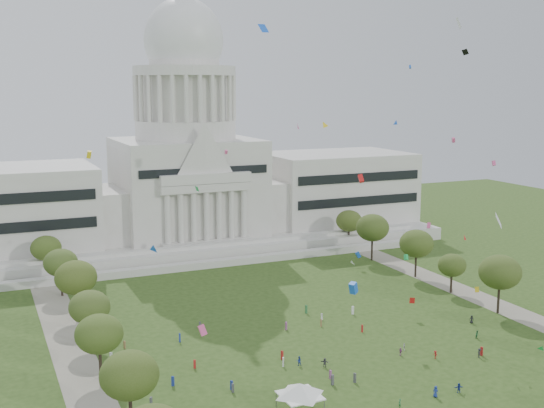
# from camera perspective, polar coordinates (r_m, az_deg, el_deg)

# --- Properties ---
(ground) EXTENTS (400.00, 400.00, 0.00)m
(ground) POSITION_cam_1_polar(r_m,az_deg,el_deg) (127.13, 8.43, -13.94)
(ground) COLOR #2D4717
(ground) RESTS_ON ground
(capitol) EXTENTS (160.00, 64.50, 91.30)m
(capitol) POSITION_cam_1_polar(r_m,az_deg,el_deg) (222.67, -7.12, 2.31)
(capitol) COLOR silver
(capitol) RESTS_ON ground
(path_left) EXTENTS (8.00, 160.00, 0.04)m
(path_left) POSITION_cam_1_polar(r_m,az_deg,el_deg) (138.63, -16.25, -12.17)
(path_left) COLOR gray
(path_left) RESTS_ON ground
(path_right) EXTENTS (8.00, 160.00, 0.04)m
(path_right) POSITION_cam_1_polar(r_m,az_deg,el_deg) (176.87, 16.56, -7.37)
(path_right) COLOR gray
(path_right) RESTS_ON ground
(row_tree_l_1) EXTENTS (8.86, 8.86, 12.59)m
(row_tree_l_1) POSITION_cam_1_polar(r_m,az_deg,el_deg) (105.65, -11.85, -13.84)
(row_tree_l_1) COLOR black
(row_tree_l_1) RESTS_ON ground
(row_tree_l_2) EXTENTS (8.42, 8.42, 11.97)m
(row_tree_l_2) POSITION_cam_1_polar(r_m,az_deg,el_deg) (124.22, -14.27, -10.50)
(row_tree_l_2) COLOR black
(row_tree_l_2) RESTS_ON ground
(row_tree_r_2) EXTENTS (9.55, 9.55, 13.58)m
(row_tree_r_2) POSITION_cam_1_polar(r_m,az_deg,el_deg) (162.78, 18.54, -5.43)
(row_tree_r_2) COLOR black
(row_tree_r_2) RESTS_ON ground
(row_tree_l_3) EXTENTS (8.12, 8.12, 11.55)m
(row_tree_l_3) POSITION_cam_1_polar(r_m,az_deg,el_deg) (140.01, -15.02, -8.33)
(row_tree_l_3) COLOR black
(row_tree_l_3) RESTS_ON ground
(row_tree_r_3) EXTENTS (7.01, 7.01, 9.98)m
(row_tree_r_3) POSITION_cam_1_polar(r_m,az_deg,el_deg) (176.06, 14.83, -4.98)
(row_tree_r_3) COLOR black
(row_tree_r_3) RESTS_ON ground
(row_tree_l_4) EXTENTS (9.29, 9.29, 13.21)m
(row_tree_l_4) POSITION_cam_1_polar(r_m,az_deg,el_deg) (157.26, -16.09, -5.93)
(row_tree_l_4) COLOR black
(row_tree_l_4) RESTS_ON ground
(row_tree_r_4) EXTENTS (9.19, 9.19, 13.06)m
(row_tree_r_4) POSITION_cam_1_polar(r_m,az_deg,el_deg) (187.76, 12.00, -3.26)
(row_tree_r_4) COLOR black
(row_tree_r_4) RESTS_ON ground
(row_tree_l_5) EXTENTS (8.33, 8.33, 11.85)m
(row_tree_l_5) POSITION_cam_1_polar(r_m,az_deg,el_deg) (175.25, -17.27, -4.71)
(row_tree_l_5) COLOR black
(row_tree_l_5) RESTS_ON ground
(row_tree_r_5) EXTENTS (9.82, 9.82, 13.96)m
(row_tree_r_5) POSITION_cam_1_polar(r_m,az_deg,el_deg) (203.24, 8.41, -1.97)
(row_tree_r_5) COLOR black
(row_tree_r_5) RESTS_ON ground
(row_tree_l_6) EXTENTS (8.19, 8.19, 11.64)m
(row_tree_l_6) POSITION_cam_1_polar(r_m,az_deg,el_deg) (192.69, -18.38, -3.52)
(row_tree_l_6) COLOR black
(row_tree_l_6) RESTS_ON ground
(row_tree_r_6) EXTENTS (8.42, 8.42, 11.97)m
(row_tree_r_6) POSITION_cam_1_polar(r_m,az_deg,el_deg) (219.81, 6.47, -1.42)
(row_tree_r_6) COLOR black
(row_tree_r_6) RESTS_ON ground
(event_tent) EXTENTS (8.75, 8.75, 4.79)m
(event_tent) POSITION_cam_1_polar(r_m,az_deg,el_deg) (111.73, 2.36, -15.22)
(event_tent) COLOR #4C4C4C
(event_tent) RESTS_ON ground
(person_0) EXTENTS (1.05, 0.98, 1.80)m
(person_0) POSITION_cam_1_polar(r_m,az_deg,el_deg) (156.81, 16.36, -9.24)
(person_0) COLOR #26262B
(person_0) RESTS_ON ground
(person_2) EXTENTS (0.98, 0.77, 1.77)m
(person_2) POSITION_cam_1_polar(r_m,az_deg,el_deg) (148.04, 16.80, -10.41)
(person_2) COLOR #33723F
(person_2) RESTS_ON ground
(person_3) EXTENTS (0.75, 1.09, 1.53)m
(person_3) POSITION_cam_1_polar(r_m,az_deg,el_deg) (135.95, 13.50, -12.16)
(person_3) COLOR #B21E1E
(person_3) RESTS_ON ground
(person_4) EXTENTS (0.70, 1.00, 1.56)m
(person_4) POSITION_cam_1_polar(r_m,az_deg,el_deg) (136.02, 10.69, -12.03)
(person_4) COLOR #994C8C
(person_4) RESTS_ON ground
(person_5) EXTENTS (1.64, 1.52, 1.73)m
(person_5) POSITION_cam_1_polar(r_m,az_deg,el_deg) (129.02, 4.44, -13.08)
(person_5) COLOR #4C4C51
(person_5) RESTS_ON ground
(person_6) EXTENTS (1.00, 1.14, 1.96)m
(person_6) POSITION_cam_1_polar(r_m,az_deg,el_deg) (120.40, 13.53, -15.01)
(person_6) COLOR navy
(person_6) RESTS_ON ground
(person_7) EXTENTS (0.68, 0.60, 1.54)m
(person_7) POSITION_cam_1_polar(r_m,az_deg,el_deg) (115.78, 10.64, -16.06)
(person_7) COLOR #33723F
(person_7) RESTS_ON ground
(person_8) EXTENTS (0.99, 0.75, 1.80)m
(person_8) POSITION_cam_1_polar(r_m,az_deg,el_deg) (129.34, 2.27, -12.98)
(person_8) COLOR navy
(person_8) RESTS_ON ground
(person_9) EXTENTS (0.97, 1.32, 1.84)m
(person_9) POSITION_cam_1_polar(r_m,az_deg,el_deg) (138.40, 16.96, -11.85)
(person_9) COLOR #26262B
(person_9) RESTS_ON ground
(person_10) EXTENTS (0.74, 0.95, 1.43)m
(person_10) POSITION_cam_1_polar(r_m,az_deg,el_deg) (138.71, 11.00, -11.63)
(person_10) COLOR silver
(person_10) RESTS_ON ground
(person_11) EXTENTS (1.68, 1.03, 1.70)m
(person_11) POSITION_cam_1_polar(r_m,az_deg,el_deg) (122.98, 15.36, -14.62)
(person_11) COLOR navy
(person_11) RESTS_ON ground
(distant_crowd) EXTENTS (66.13, 42.31, 1.94)m
(distant_crowd) POSITION_cam_1_polar(r_m,az_deg,el_deg) (132.73, -0.20, -12.37)
(distant_crowd) COLOR #4C4C51
(distant_crowd) RESTS_ON ground
(kite_swarm) EXTENTS (91.40, 102.28, 62.86)m
(kite_swarm) POSITION_cam_1_polar(r_m,az_deg,el_deg) (131.14, 7.73, -0.37)
(kite_swarm) COLOR blue
(kite_swarm) RESTS_ON ground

